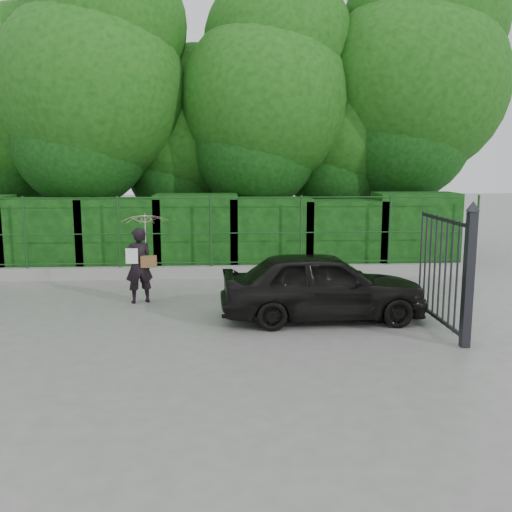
{
  "coord_description": "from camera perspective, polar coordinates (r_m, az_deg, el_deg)",
  "views": [
    {
      "loc": [
        0.72,
        -9.83,
        3.0
      ],
      "look_at": [
        1.36,
        1.3,
        1.1
      ],
      "focal_mm": 40.0,
      "sensor_mm": 36.0,
      "label": 1
    }
  ],
  "objects": [
    {
      "name": "car",
      "position": [
        10.82,
        6.68,
        -2.92
      ],
      "size": [
        3.88,
        1.65,
        1.31
      ],
      "primitive_type": "imported",
      "rotation": [
        0.0,
        0.0,
        1.6
      ],
      "color": "black",
      "rests_on": "ground"
    },
    {
      "name": "hedge",
      "position": [
        15.48,
        -5.98,
        2.21
      ],
      "size": [
        14.2,
        1.2,
        2.1
      ],
      "color": "black",
      "rests_on": "ground"
    },
    {
      "name": "fence",
      "position": [
        14.46,
        -5.27,
        2.47
      ],
      "size": [
        14.13,
        0.06,
        1.8
      ],
      "color": "#19421A",
      "rests_on": "kerb"
    },
    {
      "name": "kerb",
      "position": [
        14.63,
        -6.07,
        -1.62
      ],
      "size": [
        14.0,
        0.25,
        0.3
      ],
      "primitive_type": "cube",
      "color": "#9E9E99",
      "rests_on": "ground"
    },
    {
      "name": "woman",
      "position": [
        12.15,
        -11.2,
        1.2
      ],
      "size": [
        0.97,
        0.98,
        1.89
      ],
      "color": "black",
      "rests_on": "ground"
    },
    {
      "name": "ground",
      "position": [
        10.31,
        -7.23,
        -7.33
      ],
      "size": [
        80.0,
        80.0,
        0.0
      ],
      "primitive_type": "plane",
      "color": "gray"
    },
    {
      "name": "gate",
      "position": [
        10.07,
        19.43,
        -1.26
      ],
      "size": [
        0.22,
        2.33,
        2.36
      ],
      "color": "#24242A",
      "rests_on": "ground"
    },
    {
      "name": "trees",
      "position": [
        17.65,
        -2.0,
        14.92
      ],
      "size": [
        17.1,
        6.15,
        8.08
      ],
      "color": "black",
      "rests_on": "ground"
    }
  ]
}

